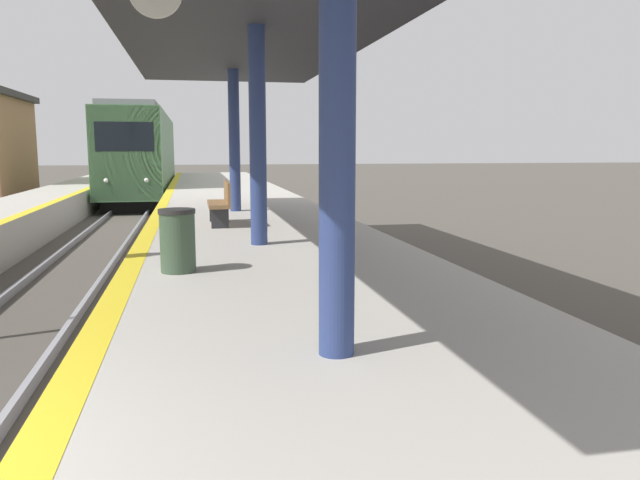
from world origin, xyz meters
TOP-DOWN VIEW (x-y plane):
  - train at (0.00, 31.02)m, footprint 2.74×17.69m
  - station_canopy at (3.60, 7.49)m, footprint 4.68×17.45m
  - trash_bin at (2.30, 5.33)m, footprint 0.48×0.48m
  - bench at (3.11, 10.41)m, footprint 0.44×1.54m

SIDE VIEW (x-z plane):
  - trash_bin at x=2.30m, z-range 1.01..1.85m
  - bench at x=3.11m, z-range 1.03..1.95m
  - train at x=0.00m, z-range 0.04..4.56m
  - station_canopy at x=3.60m, z-range 2.71..6.50m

